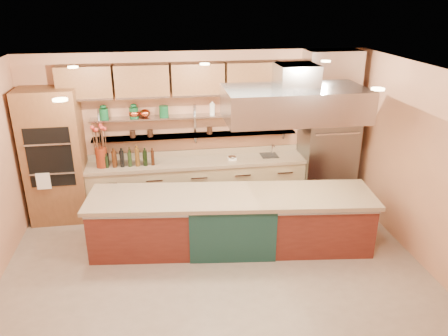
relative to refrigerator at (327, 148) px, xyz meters
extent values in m
cube|color=gray|center=(-2.35, -2.14, -1.06)|extent=(6.00, 5.00, 0.02)
cube|color=black|center=(-2.35, -2.14, 1.75)|extent=(6.00, 5.00, 0.02)
cube|color=tan|center=(-2.35, 0.36, 0.35)|extent=(6.00, 0.04, 2.80)
cube|color=tan|center=(-2.35, -4.64, 0.35)|extent=(6.00, 0.04, 2.80)
cube|color=tan|center=(0.65, -2.14, 0.35)|extent=(0.04, 5.00, 2.80)
cube|color=brown|center=(-4.80, 0.04, 0.10)|extent=(0.95, 0.64, 2.30)
cube|color=slate|center=(0.00, 0.00, 0.00)|extent=(0.95, 0.72, 2.10)
cube|color=tan|center=(-2.40, 0.06, -0.58)|extent=(3.84, 0.64, 0.93)
cube|color=#A3A5A9|center=(-2.40, 0.23, 0.30)|extent=(3.60, 0.26, 0.03)
cube|color=#A3A5A9|center=(-2.40, 0.23, 0.65)|extent=(3.60, 0.26, 0.03)
cube|color=brown|center=(-2.35, 0.18, 1.30)|extent=(4.60, 0.36, 0.55)
cube|color=#A3A5A9|center=(-1.12, -1.34, 1.20)|extent=(2.00, 1.00, 0.45)
cube|color=#FFE5A5|center=(-2.35, -1.94, 1.72)|extent=(4.00, 2.80, 0.02)
cube|color=maroon|center=(-2.02, -1.34, -0.61)|extent=(4.29, 1.39, 0.88)
cylinder|color=maroon|center=(-4.04, 0.01, 0.05)|extent=(0.24, 0.24, 0.34)
cube|color=black|center=(-3.57, 0.01, 0.02)|extent=(0.93, 0.54, 0.29)
cube|color=white|center=(-1.78, 0.01, -0.08)|extent=(0.17, 0.14, 0.08)
cylinder|color=white|center=(-1.02, 0.11, -0.01)|extent=(0.04, 0.04, 0.22)
ellipsoid|color=#D95A32|center=(-3.26, 0.23, 0.74)|extent=(0.21, 0.21, 0.14)
cylinder|color=#104E27|center=(-2.94, 0.23, 0.76)|extent=(0.18, 0.18, 0.19)
camera|label=1|loc=(-3.05, -7.18, 2.66)|focal=35.00mm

